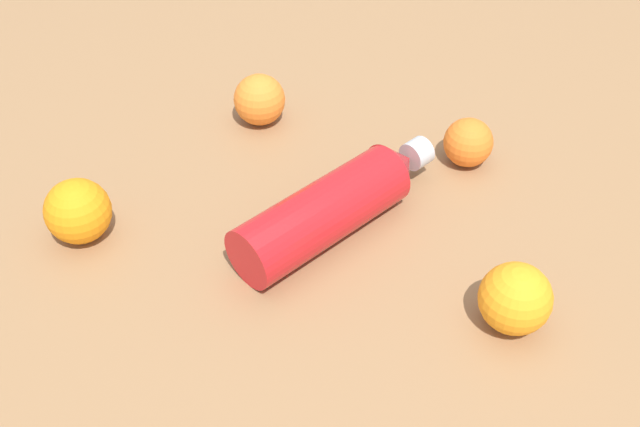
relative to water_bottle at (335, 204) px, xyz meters
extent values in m
plane|color=olive|center=(0.02, 0.00, -0.04)|extent=(2.40, 2.40, 0.00)
cylinder|color=red|center=(-0.02, 0.00, 0.00)|extent=(0.24, 0.10, 0.08)
cone|color=red|center=(0.11, -0.01, 0.00)|extent=(0.05, 0.08, 0.08)
cylinder|color=#B2B7BF|center=(0.14, -0.02, 0.00)|extent=(0.03, 0.04, 0.04)
sphere|color=orange|center=(0.10, 0.22, 0.00)|extent=(0.07, 0.07, 0.07)
sphere|color=orange|center=(-0.21, 0.22, 0.00)|extent=(0.08, 0.08, 0.08)
sphere|color=orange|center=(0.21, -0.05, 0.00)|extent=(0.07, 0.07, 0.07)
sphere|color=orange|center=(0.01, -0.24, 0.00)|extent=(0.08, 0.08, 0.08)
camera|label=1|loc=(-0.54, -0.44, 0.62)|focal=43.91mm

